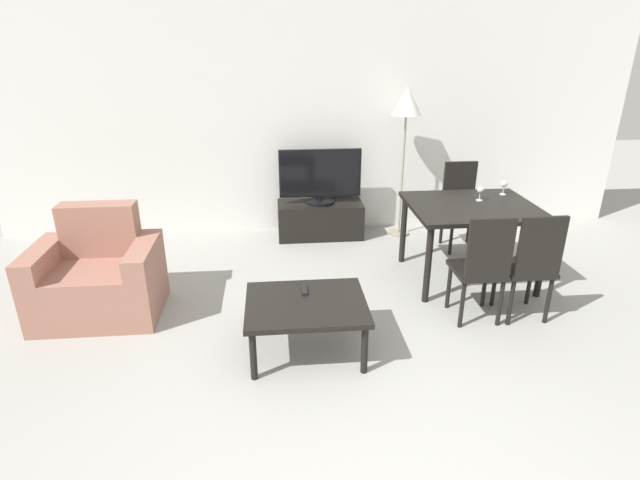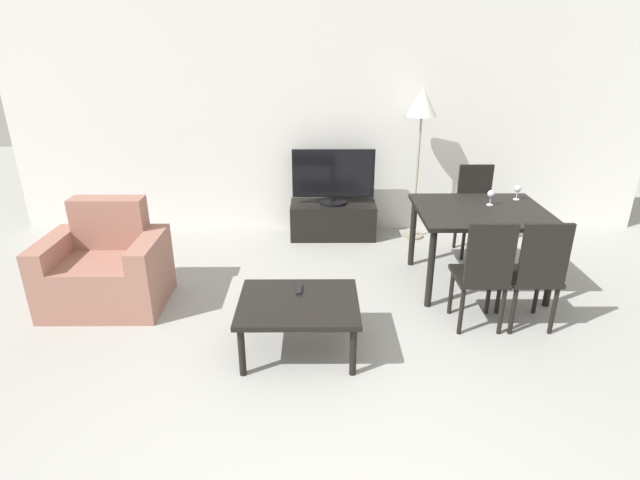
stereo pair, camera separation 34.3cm
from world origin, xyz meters
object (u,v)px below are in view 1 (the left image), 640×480
at_px(tv_stand, 320,220).
at_px(coffee_table, 306,308).
at_px(tv, 320,177).
at_px(dining_chair_near_right, 531,263).
at_px(dining_chair_near, 482,265).
at_px(dining_chair_far, 461,202).
at_px(wine_glass_left, 480,190).
at_px(dining_table, 472,214).
at_px(floor_lamp, 407,108).
at_px(armchair, 99,279).
at_px(wine_glass_center, 504,185).
at_px(remote_primary, 304,290).

height_order(tv_stand, coffee_table, coffee_table).
relative_size(tv, dining_chair_near_right, 0.99).
height_order(dining_chair_near, dining_chair_far, same).
bearing_deg(dining_chair_near, tv_stand, 118.55).
distance_m(dining_chair_near_right, wine_glass_left, 0.99).
bearing_deg(wine_glass_left, dining_table, -133.25).
bearing_deg(floor_lamp, coffee_table, -118.96).
bearing_deg(dining_chair_far, dining_table, -104.31).
relative_size(armchair, tv, 1.06).
xyz_separation_m(armchair, floor_lamp, (3.01, 1.58, 1.17)).
height_order(armchair, tv, tv).
distance_m(armchair, dining_chair_far, 3.78).
relative_size(coffee_table, dining_chair_far, 0.93).
relative_size(dining_chair_far, dining_chair_near_right, 1.00).
relative_size(tv, dining_chair_near, 0.99).
bearing_deg(floor_lamp, wine_glass_left, -66.63).
bearing_deg(dining_table, dining_chair_near_right, -75.69).
bearing_deg(coffee_table, dining_chair_far, 45.76).
xyz_separation_m(tv_stand, dining_table, (1.33, -1.25, 0.47)).
bearing_deg(tv, dining_chair_far, -16.00).
height_order(wine_glass_left, wine_glass_center, same).
bearing_deg(wine_glass_center, dining_table, -146.01).
bearing_deg(dining_chair_near, dining_chair_near_right, 0.00).
distance_m(remote_primary, wine_glass_left, 2.10).
height_order(dining_table, wine_glass_left, wine_glass_left).
height_order(armchair, remote_primary, armchair).
height_order(floor_lamp, wine_glass_center, floor_lamp).
bearing_deg(dining_table, armchair, -173.96).
relative_size(tv_stand, floor_lamp, 0.58).
bearing_deg(coffee_table, floor_lamp, 61.04).
bearing_deg(armchair, wine_glass_left, 7.74).
relative_size(tv_stand, coffee_table, 1.12).
bearing_deg(dining_chair_near, tv, 118.58).
bearing_deg(armchair, floor_lamp, 27.72).
bearing_deg(dining_chair_near, dining_table, 75.69).
relative_size(tv, wine_glass_center, 6.49).
relative_size(dining_chair_near_right, wine_glass_left, 6.56).
relative_size(armchair, remote_primary, 6.69).
distance_m(dining_chair_near, floor_lamp, 2.26).
bearing_deg(coffee_table, dining_table, 33.67).
distance_m(floor_lamp, wine_glass_left, 1.36).
height_order(tv_stand, dining_chair_far, dining_chair_far).
xyz_separation_m(tv_stand, wine_glass_left, (1.44, -1.14, 0.66)).
distance_m(armchair, remote_primary, 1.82).
height_order(tv_stand, wine_glass_center, wine_glass_center).
distance_m(armchair, wine_glass_left, 3.56).
relative_size(dining_table, dining_chair_far, 1.23).
bearing_deg(armchair, dining_chair_near, -8.11).
relative_size(dining_chair_near, wine_glass_center, 6.56).
relative_size(dining_chair_near_right, remote_primary, 6.39).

